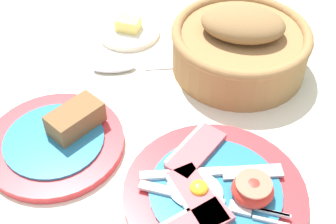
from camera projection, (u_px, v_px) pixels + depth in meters
The scene contains 6 objects.
ground_plane at pixel (177, 180), 0.61m from camera, with size 3.00×3.00×0.00m, color beige.
breakfast_plate at pixel (215, 192), 0.58m from camera, with size 0.23×0.23×0.04m.
bread_plate at pixel (58, 139), 0.64m from camera, with size 0.19×0.19×0.05m.
bread_basket at pixel (240, 45), 0.74m from camera, with size 0.22×0.22×0.11m.
butter_dish at pixel (129, 30), 0.83m from camera, with size 0.11×0.11×0.03m.
teaspoon_by_saucer at pixel (131, 67), 0.76m from camera, with size 0.17×0.12×0.01m.
Camera 1 is at (0.17, -0.33, 0.49)m, focal length 50.00 mm.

